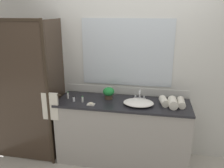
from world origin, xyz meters
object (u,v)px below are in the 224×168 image
object	(u,v)px
soap_dish	(91,104)
amenity_bottle_lotion	(74,99)
sink_basin	(138,103)
potted_plant	(109,92)
amenity_bottle_body_wash	(83,99)
rolled_towel_middle	(173,103)
rolled_towel_near_edge	(181,103)
rolled_towel_far_edge	(164,101)
amenity_bottle_conditioner	(68,95)
faucet	(140,96)

from	to	relation	value
soap_dish	amenity_bottle_lotion	world-z (taller)	amenity_bottle_lotion
sink_basin	potted_plant	bearing A→B (deg)	161.20
potted_plant	amenity_bottle_body_wash	xyz separation A→B (m)	(-0.32, -0.18, -0.05)
amenity_bottle_lotion	rolled_towel_middle	world-z (taller)	rolled_towel_middle
rolled_towel_near_edge	amenity_bottle_lotion	bearing A→B (deg)	-175.49
rolled_towel_near_edge	rolled_towel_middle	size ratio (longest dim) A/B	1.08
soap_dish	rolled_towel_far_edge	distance (m)	0.96
amenity_bottle_lotion	sink_basin	bearing A→B (deg)	2.35
sink_basin	soap_dish	xyz separation A→B (m)	(-0.61, -0.11, -0.02)
sink_basin	amenity_bottle_conditioner	xyz separation A→B (m)	(-0.99, 0.06, 0.01)
sink_basin	amenity_bottle_lotion	xyz separation A→B (m)	(-0.88, -0.04, 0.00)
faucet	rolled_towel_near_edge	distance (m)	0.56
faucet	amenity_bottle_lotion	world-z (taller)	faucet
sink_basin	faucet	size ratio (longest dim) A/B	2.34
faucet	soap_dish	size ratio (longest dim) A/B	1.70
rolled_towel_far_edge	amenity_bottle_lotion	bearing A→B (deg)	-174.95
amenity_bottle_lotion	rolled_towel_middle	bearing A→B (deg)	2.40
faucet	rolled_towel_far_edge	distance (m)	0.35
amenity_bottle_lotion	rolled_towel_far_edge	xyz separation A→B (m)	(1.20, 0.11, 0.01)
potted_plant	amenity_bottle_body_wash	distance (m)	0.38
sink_basin	faucet	world-z (taller)	faucet
soap_dish	amenity_bottle_lotion	xyz separation A→B (m)	(-0.26, 0.08, 0.02)
sink_basin	faucet	xyz separation A→B (m)	(0.00, 0.20, 0.01)
faucet	rolled_towel_far_edge	xyz separation A→B (m)	(0.33, -0.13, 0.00)
amenity_bottle_conditioner	rolled_towel_far_edge	xyz separation A→B (m)	(1.32, 0.01, 0.00)
faucet	rolled_towel_middle	size ratio (longest dim) A/B	0.76
sink_basin	amenity_bottle_lotion	world-z (taller)	amenity_bottle_lotion
amenity_bottle_lotion	amenity_bottle_conditioner	xyz separation A→B (m)	(-0.12, 0.09, 0.01)
rolled_towel_far_edge	sink_basin	bearing A→B (deg)	-167.85
soap_dish	amenity_bottle_lotion	bearing A→B (deg)	163.54
faucet	potted_plant	bearing A→B (deg)	-173.22
sink_basin	amenity_bottle_body_wash	distance (m)	0.75
amenity_bottle_body_wash	rolled_towel_near_edge	world-z (taller)	rolled_towel_near_edge
faucet	soap_dish	distance (m)	0.69
amenity_bottle_conditioner	rolled_towel_middle	size ratio (longest dim) A/B	0.44
potted_plant	rolled_towel_near_edge	xyz separation A→B (m)	(0.97, -0.07, -0.05)
sink_basin	rolled_towel_middle	distance (m)	0.44
sink_basin	rolled_towel_middle	size ratio (longest dim) A/B	1.77
amenity_bottle_conditioner	rolled_towel_near_edge	world-z (taller)	amenity_bottle_conditioner
potted_plant	soap_dish	size ratio (longest dim) A/B	1.67
sink_basin	rolled_towel_middle	xyz separation A→B (m)	(0.44, 0.02, 0.03)
soap_dish	amenity_bottle_body_wash	distance (m)	0.16
faucet	amenity_bottle_lotion	bearing A→B (deg)	-165.12
sink_basin	amenity_bottle_conditioner	size ratio (longest dim) A/B	4.00
rolled_towel_near_edge	rolled_towel_far_edge	bearing A→B (deg)	-178.42
sink_basin	rolled_towel_near_edge	world-z (taller)	rolled_towel_near_edge
amenity_bottle_body_wash	rolled_towel_near_edge	distance (m)	1.30
amenity_bottle_conditioner	rolled_towel_middle	bearing A→B (deg)	-1.49
faucet	amenity_bottle_body_wash	size ratio (longest dim) A/B	1.98
amenity_bottle_conditioner	rolled_towel_middle	distance (m)	1.43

